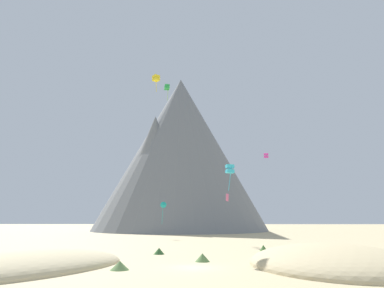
{
  "coord_description": "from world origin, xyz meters",
  "views": [
    {
      "loc": [
        0.34,
        -35.37,
        4.69
      ],
      "look_at": [
        -0.72,
        38.5,
        19.61
      ],
      "focal_mm": 33.73,
      "sensor_mm": 36.0,
      "label": 1
    }
  ],
  "objects_px": {
    "bush_mid_center": "(120,266)",
    "kite_yellow_high": "(156,78)",
    "bush_low_patch": "(159,251)",
    "bush_scatter_east": "(367,258)",
    "bush_ridge_crest": "(276,254)",
    "kite_rainbow_low": "(227,197)",
    "bush_far_right": "(263,248)",
    "kite_green_high": "(167,87)",
    "kite_magenta_mid": "(266,156)",
    "bush_far_left": "(202,258)",
    "kite_teal_low": "(163,205)",
    "rock_massif": "(177,155)",
    "kite_cyan_low": "(230,169)"
  },
  "relations": [
    {
      "from": "bush_mid_center",
      "to": "kite_yellow_high",
      "type": "xyz_separation_m",
      "value": [
        -0.3,
        26.65,
        28.43
      ]
    },
    {
      "from": "bush_low_patch",
      "to": "bush_scatter_east",
      "type": "bearing_deg",
      "value": -19.47
    },
    {
      "from": "bush_ridge_crest",
      "to": "kite_yellow_high",
      "type": "xyz_separation_m",
      "value": [
        -16.59,
        15.77,
        28.49
      ]
    },
    {
      "from": "kite_rainbow_low",
      "to": "bush_far_right",
      "type": "bearing_deg",
      "value": 127.39
    },
    {
      "from": "bush_far_right",
      "to": "kite_green_high",
      "type": "height_order",
      "value": "kite_green_high"
    },
    {
      "from": "bush_ridge_crest",
      "to": "kite_magenta_mid",
      "type": "distance_m",
      "value": 18.75
    },
    {
      "from": "bush_mid_center",
      "to": "bush_far_left",
      "type": "relative_size",
      "value": 1.09
    },
    {
      "from": "bush_ridge_crest",
      "to": "bush_mid_center",
      "type": "bearing_deg",
      "value": -146.26
    },
    {
      "from": "kite_yellow_high",
      "to": "kite_teal_low",
      "type": "xyz_separation_m",
      "value": [
        -0.31,
        21.34,
        -21.62
      ]
    },
    {
      "from": "kite_magenta_mid",
      "to": "rock_massif",
      "type": "bearing_deg",
      "value": 114.2
    },
    {
      "from": "bush_far_left",
      "to": "bush_far_right",
      "type": "height_order",
      "value": "bush_far_left"
    },
    {
      "from": "bush_mid_center",
      "to": "kite_green_high",
      "type": "height_order",
      "value": "kite_green_high"
    },
    {
      "from": "bush_low_patch",
      "to": "kite_rainbow_low",
      "type": "bearing_deg",
      "value": 60.57
    },
    {
      "from": "bush_ridge_crest",
      "to": "kite_green_high",
      "type": "bearing_deg",
      "value": 110.85
    },
    {
      "from": "bush_mid_center",
      "to": "rock_massif",
      "type": "relative_size",
      "value": 0.02
    },
    {
      "from": "bush_ridge_crest",
      "to": "kite_teal_low",
      "type": "xyz_separation_m",
      "value": [
        -16.91,
        37.11,
        6.87
      ]
    },
    {
      "from": "bush_scatter_east",
      "to": "rock_massif",
      "type": "relative_size",
      "value": 0.03
    },
    {
      "from": "rock_massif",
      "to": "kite_green_high",
      "type": "xyz_separation_m",
      "value": [
        -0.54,
        -37.12,
        11.7
      ]
    },
    {
      "from": "bush_scatter_east",
      "to": "rock_massif",
      "type": "distance_m",
      "value": 94.56
    },
    {
      "from": "bush_low_patch",
      "to": "bush_far_right",
      "type": "distance_m",
      "value": 14.81
    },
    {
      "from": "bush_mid_center",
      "to": "rock_massif",
      "type": "bearing_deg",
      "value": 90.24
    },
    {
      "from": "bush_mid_center",
      "to": "kite_magenta_mid",
      "type": "distance_m",
      "value": 32.56
    },
    {
      "from": "kite_teal_low",
      "to": "kite_cyan_low",
      "type": "height_order",
      "value": "kite_cyan_low"
    },
    {
      "from": "bush_ridge_crest",
      "to": "kite_cyan_low",
      "type": "bearing_deg",
      "value": 108.75
    },
    {
      "from": "bush_scatter_east",
      "to": "kite_yellow_high",
      "type": "bearing_deg",
      "value": 140.13
    },
    {
      "from": "bush_scatter_east",
      "to": "kite_rainbow_low",
      "type": "distance_m",
      "value": 29.98
    },
    {
      "from": "bush_mid_center",
      "to": "bush_scatter_east",
      "type": "bearing_deg",
      "value": 13.13
    },
    {
      "from": "kite_teal_low",
      "to": "bush_scatter_east",
      "type": "bearing_deg",
      "value": -67.3
    },
    {
      "from": "bush_far_left",
      "to": "kite_green_high",
      "type": "relative_size",
      "value": 0.36
    },
    {
      "from": "bush_far_left",
      "to": "kite_cyan_low",
      "type": "distance_m",
      "value": 21.05
    },
    {
      "from": "bush_mid_center",
      "to": "kite_yellow_high",
      "type": "relative_size",
      "value": 0.57
    },
    {
      "from": "bush_scatter_east",
      "to": "kite_green_high",
      "type": "xyz_separation_m",
      "value": [
        -25.62,
        50.3,
        37.58
      ]
    },
    {
      "from": "kite_cyan_low",
      "to": "kite_green_high",
      "type": "relative_size",
      "value": 0.93
    },
    {
      "from": "kite_teal_low",
      "to": "rock_massif",
      "type": "bearing_deg",
      "value": 81.45
    },
    {
      "from": "bush_low_patch",
      "to": "bush_mid_center",
      "type": "xyz_separation_m",
      "value": [
        -2.1,
        -13.76,
        -0.01
      ]
    },
    {
      "from": "bush_scatter_east",
      "to": "kite_cyan_low",
      "type": "distance_m",
      "value": 24.33
    },
    {
      "from": "bush_scatter_east",
      "to": "kite_green_high",
      "type": "relative_size",
      "value": 0.45
    },
    {
      "from": "kite_green_high",
      "to": "kite_rainbow_low",
      "type": "distance_m",
      "value": 40.68
    },
    {
      "from": "bush_scatter_east",
      "to": "kite_yellow_high",
      "type": "height_order",
      "value": "kite_yellow_high"
    },
    {
      "from": "kite_yellow_high",
      "to": "kite_green_high",
      "type": "bearing_deg",
      "value": -132.47
    },
    {
      "from": "bush_scatter_east",
      "to": "bush_far_left",
      "type": "bearing_deg",
      "value": 178.64
    },
    {
      "from": "kite_yellow_high",
      "to": "kite_cyan_low",
      "type": "height_order",
      "value": "kite_yellow_high"
    },
    {
      "from": "kite_teal_low",
      "to": "kite_yellow_high",
      "type": "bearing_deg",
      "value": -97.41
    },
    {
      "from": "bush_far_right",
      "to": "kite_green_high",
      "type": "bearing_deg",
      "value": 114.39
    },
    {
      "from": "kite_magenta_mid",
      "to": "bush_far_left",
      "type": "bearing_deg",
      "value": -112.08
    },
    {
      "from": "rock_massif",
      "to": "kite_teal_low",
      "type": "distance_m",
      "value": 49.1
    },
    {
      "from": "bush_far_left",
      "to": "kite_teal_low",
      "type": "distance_m",
      "value": 43.13
    },
    {
      "from": "bush_low_patch",
      "to": "kite_cyan_low",
      "type": "bearing_deg",
      "value": 42.82
    },
    {
      "from": "bush_scatter_east",
      "to": "kite_magenta_mid",
      "type": "bearing_deg",
      "value": 110.89
    },
    {
      "from": "kite_cyan_low",
      "to": "bush_low_patch",
      "type": "bearing_deg",
      "value": -57.8
    }
  ]
}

